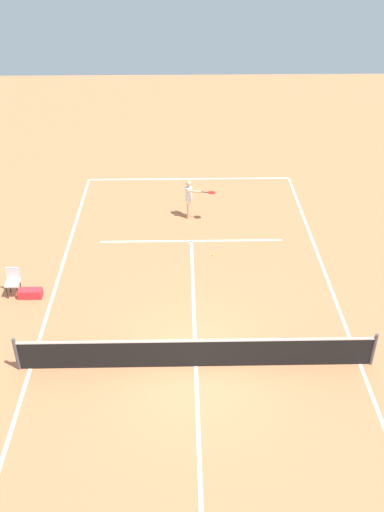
% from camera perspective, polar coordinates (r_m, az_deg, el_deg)
% --- Properties ---
extents(ground_plane, '(60.00, 60.00, 0.00)m').
position_cam_1_polar(ground_plane, '(16.20, 0.39, -10.96)').
color(ground_plane, '#D37A4C').
extents(court_lines, '(9.32, 24.71, 0.01)m').
position_cam_1_polar(court_lines, '(16.20, 0.39, -10.95)').
color(court_lines, white).
rests_on(court_lines, ground).
extents(tennis_net, '(9.92, 0.10, 1.07)m').
position_cam_1_polar(tennis_net, '(15.86, 0.40, -9.67)').
color(tennis_net, '#4C4C51').
rests_on(tennis_net, ground).
extents(player_serving, '(1.22, 0.75, 1.61)m').
position_cam_1_polar(player_serving, '(22.78, -0.20, 6.00)').
color(player_serving, '#D8A884').
rests_on(player_serving, ground).
extents(tennis_ball, '(0.07, 0.07, 0.07)m').
position_cam_1_polar(tennis_ball, '(20.72, 2.17, 0.10)').
color(tennis_ball, '#CCE033').
rests_on(tennis_ball, ground).
extents(courtside_chair_mid, '(0.44, 0.46, 0.95)m').
position_cam_1_polar(courtside_chair_mid, '(19.39, -17.50, -2.35)').
color(courtside_chair_mid, '#262626').
rests_on(courtside_chair_mid, ground).
extents(equipment_bag, '(0.76, 0.32, 0.30)m').
position_cam_1_polar(equipment_bag, '(19.30, -15.88, -3.62)').
color(equipment_bag, red).
rests_on(equipment_bag, ground).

